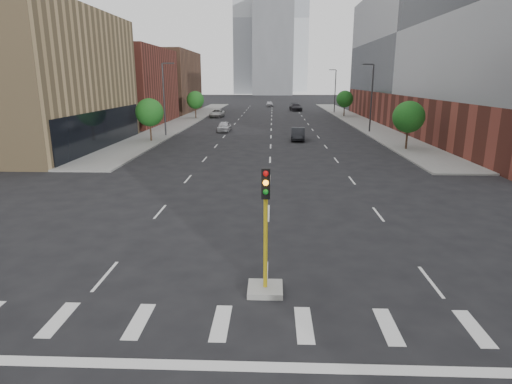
# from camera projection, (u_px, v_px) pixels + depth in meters

# --- Properties ---
(sidewalk_left_far) EXTENTS (5.00, 92.00, 0.15)m
(sidewalk_left_far) POSITION_uv_depth(u_px,v_px,m) (190.00, 119.00, 78.11)
(sidewalk_left_far) COLOR gray
(sidewalk_left_far) RESTS_ON ground
(sidewalk_right_far) EXTENTS (5.00, 92.00, 0.15)m
(sidewalk_right_far) POSITION_uv_depth(u_px,v_px,m) (355.00, 119.00, 76.99)
(sidewalk_right_far) COLOR gray
(sidewalk_right_far) RESTS_ON ground
(building_left_mid) EXTENTS (20.00, 24.00, 14.00)m
(building_left_mid) POSITION_uv_depth(u_px,v_px,m) (4.00, 80.00, 43.96)
(building_left_mid) COLOR #9F845A
(building_left_mid) RESTS_ON ground
(building_left_far_a) EXTENTS (20.00, 22.00, 12.00)m
(building_left_far_a) POSITION_uv_depth(u_px,v_px,m) (102.00, 86.00, 69.33)
(building_left_far_a) COLOR brown
(building_left_far_a) RESTS_ON ground
(building_left_far_b) EXTENTS (20.00, 24.00, 13.00)m
(building_left_far_b) POSITION_uv_depth(u_px,v_px,m) (148.00, 82.00, 94.31)
(building_left_far_b) COLOR brown
(building_left_far_b) RESTS_ON ground
(building_right_main) EXTENTS (24.00, 70.00, 22.00)m
(building_right_main) POSITION_uv_depth(u_px,v_px,m) (481.00, 51.00, 60.13)
(building_right_main) COLOR brown
(building_right_main) RESTS_ON ground
(tower_left) EXTENTS (22.00, 22.00, 70.00)m
(tower_left) POSITION_uv_depth(u_px,v_px,m) (257.00, 20.00, 209.92)
(tower_left) COLOR #B2B7BC
(tower_left) RESTS_ON ground
(tower_right) EXTENTS (20.00, 20.00, 80.00)m
(tower_right) POSITION_uv_depth(u_px,v_px,m) (291.00, 20.00, 246.61)
(tower_right) COLOR #B2B7BC
(tower_right) RESTS_ON ground
(tower_mid) EXTENTS (18.00, 18.00, 44.00)m
(tower_mid) POSITION_uv_depth(u_px,v_px,m) (273.00, 45.00, 193.64)
(tower_mid) COLOR slate
(tower_mid) RESTS_ON ground
(median_traffic_signal) EXTENTS (1.20, 1.20, 4.40)m
(median_traffic_signal) POSITION_uv_depth(u_px,v_px,m) (265.00, 266.00, 14.50)
(median_traffic_signal) COLOR #999993
(median_traffic_signal) RESTS_ON ground
(streetlight_right_a) EXTENTS (1.60, 0.22, 9.07)m
(streetlight_right_a) POSITION_uv_depth(u_px,v_px,m) (371.00, 95.00, 57.43)
(streetlight_right_a) COLOR #2D2D30
(streetlight_right_a) RESTS_ON ground
(streetlight_right_b) EXTENTS (1.60, 0.22, 9.07)m
(streetlight_right_b) POSITION_uv_depth(u_px,v_px,m) (335.00, 89.00, 91.24)
(streetlight_right_b) COLOR #2D2D30
(streetlight_right_b) RESTS_ON ground
(streetlight_left) EXTENTS (1.60, 0.22, 9.07)m
(streetlight_left) POSITION_uv_depth(u_px,v_px,m) (164.00, 96.00, 53.60)
(streetlight_left) COLOR #2D2D30
(streetlight_left) RESTS_ON ground
(tree_left_near) EXTENTS (3.20, 3.20, 4.85)m
(tree_left_near) POSITION_uv_depth(u_px,v_px,m) (150.00, 112.00, 49.21)
(tree_left_near) COLOR #382619
(tree_left_near) RESTS_ON ground
(tree_left_far) EXTENTS (3.20, 3.20, 4.85)m
(tree_left_far) POSITION_uv_depth(u_px,v_px,m) (195.00, 100.00, 78.19)
(tree_left_far) COLOR #382619
(tree_left_far) RESTS_ON ground
(tree_right_near) EXTENTS (3.20, 3.20, 4.85)m
(tree_right_near) POSITION_uv_depth(u_px,v_px,m) (409.00, 117.00, 43.33)
(tree_right_near) COLOR #382619
(tree_right_near) RESTS_ON ground
(tree_right_far) EXTENTS (3.20, 3.20, 4.85)m
(tree_right_far) POSITION_uv_depth(u_px,v_px,m) (345.00, 99.00, 81.97)
(tree_right_far) COLOR #382619
(tree_right_far) RESTS_ON ground
(car_near_left) EXTENTS (1.86, 4.27, 1.43)m
(car_near_left) POSITION_uv_depth(u_px,v_px,m) (224.00, 127.00, 59.40)
(car_near_left) COLOR #AFAFB3
(car_near_left) RESTS_ON ground
(car_mid_right) EXTENTS (1.82, 4.59, 1.48)m
(car_mid_right) POSITION_uv_depth(u_px,v_px,m) (298.00, 134.00, 51.10)
(car_mid_right) COLOR black
(car_mid_right) RESTS_ON ground
(car_far_left) EXTENTS (2.54, 5.31, 1.46)m
(car_far_left) POSITION_uv_depth(u_px,v_px,m) (217.00, 113.00, 82.18)
(car_far_left) COLOR #BBBBBB
(car_far_left) RESTS_ON ground
(car_deep_right) EXTENTS (2.99, 5.99, 1.67)m
(car_deep_right) POSITION_uv_depth(u_px,v_px,m) (296.00, 107.00, 98.37)
(car_deep_right) COLOR black
(car_deep_right) RESTS_ON ground
(car_distant) EXTENTS (1.89, 4.34, 1.46)m
(car_distant) POSITION_uv_depth(u_px,v_px,m) (270.00, 104.00, 113.06)
(car_distant) COLOR silver
(car_distant) RESTS_ON ground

